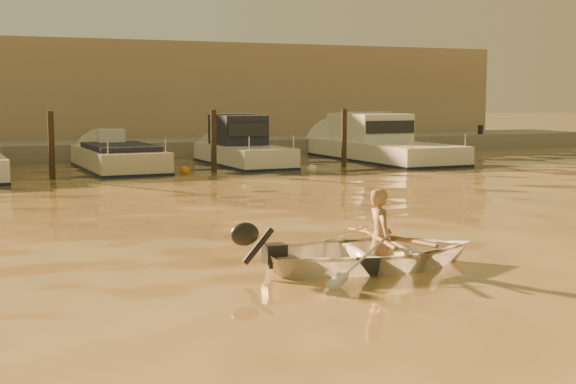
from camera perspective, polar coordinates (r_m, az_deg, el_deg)
name	(u,v)px	position (r m, az deg, el deg)	size (l,w,h in m)	color
ground_plane	(209,272)	(11.24, -5.63, -5.72)	(160.00, 160.00, 0.00)	brown
dinghy	(374,252)	(11.59, 6.10, -4.29)	(2.26, 3.16, 0.65)	white
person	(380,238)	(11.59, 6.57, -3.27)	(0.52, 0.34, 1.42)	#8D6946
outboard_motor	(273,253)	(11.07, -1.06, -4.39)	(0.90, 0.40, 0.70)	black
oar_port	(390,237)	(11.65, 7.25, -3.18)	(0.06, 0.06, 2.10)	brown
oar_starboard	(377,238)	(11.57, 6.34, -3.24)	(0.06, 0.06, 2.10)	brown
moored_boat_3	(119,163)	(27.10, -11.96, 2.03)	(2.20, 6.29, 0.95)	beige
moored_boat_4	(243,147)	(28.34, -3.20, 3.19)	(1.95, 6.13, 1.75)	silver
moored_boat_5	(380,144)	(30.77, 6.54, 3.45)	(2.69, 8.88, 1.75)	silver
piling_2	(52,149)	(24.47, -16.47, 2.98)	(0.18, 0.18, 2.20)	#2D2319
piling_3	(214,144)	(25.62, -5.31, 3.40)	(0.18, 0.18, 2.20)	#2D2319
piling_4	(344,141)	(27.50, 4.01, 3.64)	(0.18, 0.18, 2.20)	#2D2319
fender_d	(185,171)	(25.31, -7.33, 1.51)	(0.30, 0.30, 0.30)	orange
fender_e	(312,169)	(25.64, 1.74, 1.63)	(0.30, 0.30, 0.30)	silver
quay	(29,156)	(32.18, -17.93, 2.46)	(52.00, 4.00, 1.00)	gray
waterfront_building	(13,96)	(37.57, -18.99, 6.44)	(46.00, 7.00, 4.80)	#9E8466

